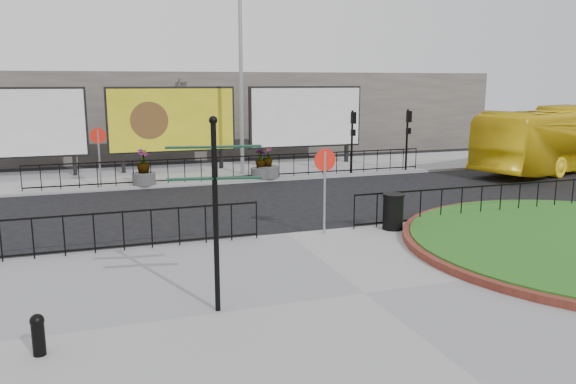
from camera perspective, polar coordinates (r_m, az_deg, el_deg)
name	(u,v)px	position (r m, az deg, el deg)	size (l,w,h in m)	color
ground	(287,237)	(16.39, -0.10, -4.60)	(90.00, 90.00, 0.00)	black
pavement_near	(365,296)	(11.99, 7.79, -10.42)	(30.00, 10.00, 0.12)	gray
pavement_far	(208,173)	(27.76, -8.16, 1.93)	(44.00, 6.00, 0.12)	gray
railing_near_left	(64,236)	(15.13, -21.80, -4.13)	(10.00, 0.10, 1.10)	black
railing_near_right	(481,201)	(19.05, 19.04, -0.91)	(9.00, 0.10, 1.10)	black
railing_far	(241,167)	(25.27, -4.80, 2.51)	(18.00, 0.10, 1.10)	black
speed_sign_far	(98,144)	(24.46, -18.70, 4.62)	(0.64, 0.07, 2.47)	gray
speed_sign_near	(325,172)	(15.96, 3.76, 2.00)	(0.64, 0.07, 2.47)	gray
billboard_left	(14,124)	(28.16, -26.04, 6.26)	(6.20, 0.31, 4.10)	black
billboard_mid	(172,120)	(28.19, -11.70, 7.15)	(6.20, 0.31, 4.10)	black
billboard_right	(306,117)	(29.90, 1.83, 7.59)	(6.20, 0.31, 4.10)	black
lamp_post	(241,73)	(26.76, -4.79, 11.91)	(0.74, 0.18, 9.23)	gray
signal_pole_a	(353,132)	(27.00, 6.58, 6.08)	(0.22, 0.26, 3.00)	black
signal_pole_b	(408,130)	(28.42, 12.08, 6.16)	(0.22, 0.26, 3.00)	black
building_backdrop	(177,112)	(37.33, -11.22, 7.94)	(40.00, 10.00, 5.00)	#6B635D
fingerpost_sign	(215,196)	(10.46, -7.42, -0.42)	(1.74, 0.55, 3.72)	black
bollard	(38,333)	(10.08, -24.05, -12.93)	(0.23, 0.23, 0.70)	black
litter_bin	(393,211)	(16.95, 10.62, -1.95)	(0.65, 0.65, 1.07)	black
bus	(560,139)	(31.63, 25.89, 4.90)	(2.72, 11.62, 3.24)	gold
planter_a	(144,172)	(24.69, -14.46, 2.03)	(0.97, 0.97, 1.53)	#4C4C4F
planter_b	(260,168)	(25.62, -2.82, 2.47)	(0.89, 0.89, 1.33)	#4C4C4F
planter_c	(268,168)	(25.72, -2.06, 2.49)	(1.01, 1.01, 1.40)	#4C4C4F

